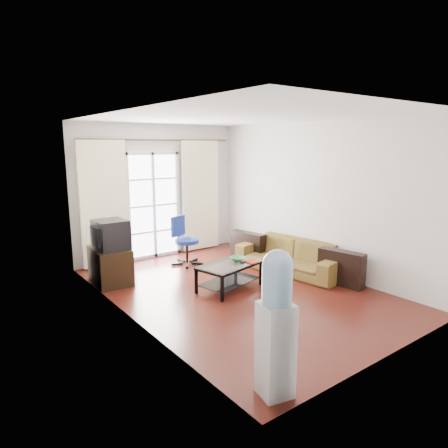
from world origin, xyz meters
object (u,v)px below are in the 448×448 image
at_px(sofa, 290,256).
at_px(water_cooler, 276,321).
at_px(coffee_table, 230,273).
at_px(tv_stand, 110,265).
at_px(crt_tv, 110,235).
at_px(task_chair, 186,250).

bearing_deg(sofa, water_cooler, -57.29).
bearing_deg(coffee_table, sofa, 2.42).
height_order(coffee_table, tv_stand, tv_stand).
xyz_separation_m(coffee_table, crt_tv, (-1.42, 1.38, 0.57)).
relative_size(coffee_table, crt_tv, 2.09).
height_order(sofa, task_chair, task_chair).
xyz_separation_m(crt_tv, water_cooler, (0.07, -3.83, -0.11)).
bearing_deg(tv_stand, crt_tv, -86.51).
distance_m(sofa, tv_stand, 3.17).
bearing_deg(crt_tv, coffee_table, -45.70).
bearing_deg(water_cooler, coffee_table, 73.48).
bearing_deg(sofa, tv_stand, -124.97).
xyz_separation_m(coffee_table, task_chair, (0.15, 1.60, 0.01)).
bearing_deg(sofa, coffee_table, -96.83).
xyz_separation_m(coffee_table, tv_stand, (-1.42, 1.44, 0.03)).
relative_size(sofa, water_cooler, 1.52).
xyz_separation_m(task_chair, water_cooler, (-1.50, -4.05, 0.45)).
relative_size(crt_tv, water_cooler, 0.39).
height_order(sofa, tv_stand, tv_stand).
bearing_deg(water_cooler, task_chair, 81.99).
bearing_deg(coffee_table, water_cooler, -118.91).
relative_size(sofa, tv_stand, 2.59).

